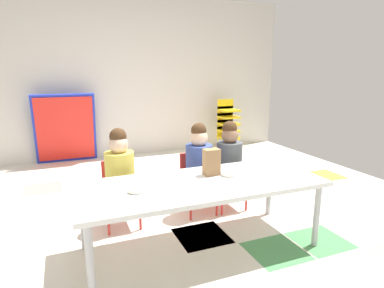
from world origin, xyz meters
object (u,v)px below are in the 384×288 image
object	(u,v)px
paper_bag_brown	(211,162)
folded_activity_table	(65,129)
kid_chair_yellow_stack	(228,123)
donut_powdered_loose	(228,174)
seated_child_middle_seat	(199,160)
paper_plate_near_edge	(136,193)
seated_child_near_camera	(120,169)
donut_powdered_on_plate	(136,190)
seated_child_far_right	(229,157)
craft_table	(201,187)

from	to	relation	value
paper_bag_brown	folded_activity_table	bearing A→B (deg)	110.31
kid_chair_yellow_stack	donut_powdered_loose	distance (m)	3.14
seated_child_middle_seat	paper_plate_near_edge	size ratio (longest dim) A/B	5.10
seated_child_middle_seat	kid_chair_yellow_stack	world-z (taller)	seated_child_middle_seat
seated_child_near_camera	donut_powdered_on_plate	distance (m)	0.66
donut_powdered_on_plate	seated_child_middle_seat	bearing A→B (deg)	40.82
seated_child_near_camera	seated_child_middle_seat	size ratio (longest dim) A/B	1.00
seated_child_far_right	paper_plate_near_edge	bearing A→B (deg)	-149.01
paper_plate_near_edge	donut_powdered_on_plate	world-z (taller)	donut_powdered_on_plate
craft_table	seated_child_far_right	xyz separation A→B (m)	(0.58, 0.61, 0.04)
kid_chair_yellow_stack	seated_child_far_right	bearing A→B (deg)	-117.83
paper_bag_brown	donut_powdered_loose	size ratio (longest dim) A/B	1.92
craft_table	donut_powdered_loose	xyz separation A→B (m)	(0.27, 0.06, 0.06)
kid_chair_yellow_stack	seated_child_middle_seat	bearing A→B (deg)	-124.21
craft_table	kid_chair_yellow_stack	size ratio (longest dim) A/B	2.09
seated_child_near_camera	folded_activity_table	xyz separation A→B (m)	(-0.41, 2.47, -0.02)
seated_child_far_right	donut_powdered_loose	size ratio (longest dim) A/B	7.99
kid_chair_yellow_stack	donut_powdered_loose	xyz separation A→B (m)	(-1.48, -2.77, 0.06)
seated_child_near_camera	donut_powdered_on_plate	bearing A→B (deg)	-89.94
kid_chair_yellow_stack	seated_child_near_camera	bearing A→B (deg)	-135.78
kid_chair_yellow_stack	paper_plate_near_edge	distance (m)	3.67
seated_child_middle_seat	donut_powdered_loose	distance (m)	0.56
seated_child_far_right	seated_child_middle_seat	bearing A→B (deg)	180.00
kid_chair_yellow_stack	donut_powdered_on_plate	bearing A→B (deg)	-128.32
kid_chair_yellow_stack	paper_bag_brown	size ratio (longest dim) A/B	4.18
seated_child_far_right	donut_powdered_loose	world-z (taller)	seated_child_far_right
seated_child_near_camera	paper_plate_near_edge	bearing A→B (deg)	-89.94
seated_child_near_camera	kid_chair_yellow_stack	xyz separation A→B (m)	(2.27, 2.21, -0.04)
seated_child_near_camera	folded_activity_table	world-z (taller)	folded_activity_table
seated_child_middle_seat	donut_powdered_on_plate	world-z (taller)	seated_child_middle_seat
seated_child_far_right	kid_chair_yellow_stack	size ratio (longest dim) A/B	1.00
craft_table	folded_activity_table	distance (m)	3.23
paper_bag_brown	paper_plate_near_edge	world-z (taller)	paper_bag_brown
folded_activity_table	paper_plate_near_edge	world-z (taller)	folded_activity_table
donut_powdered_on_plate	donut_powdered_loose	world-z (taller)	donut_powdered_on_plate
donut_powdered_on_plate	craft_table	bearing A→B (deg)	5.33
seated_child_middle_seat	seated_child_far_right	bearing A→B (deg)	0.00
craft_table	donut_powdered_loose	world-z (taller)	donut_powdered_loose
seated_child_far_right	kid_chair_yellow_stack	bearing A→B (deg)	62.17
folded_activity_table	donut_powdered_loose	xyz separation A→B (m)	(1.21, -3.03, 0.04)
seated_child_middle_seat	paper_plate_near_edge	distance (m)	1.02
craft_table	paper_bag_brown	xyz separation A→B (m)	(0.15, 0.14, 0.15)
kid_chair_yellow_stack	paper_bag_brown	distance (m)	3.13
donut_powdered_loose	seated_child_near_camera	bearing A→B (deg)	145.08
folded_activity_table	paper_bag_brown	xyz separation A→B (m)	(1.09, -2.95, 0.13)
kid_chair_yellow_stack	paper_bag_brown	world-z (taller)	kid_chair_yellow_stack
seated_child_far_right	donut_powdered_on_plate	distance (m)	1.29
craft_table	kid_chair_yellow_stack	bearing A→B (deg)	58.32
donut_powdered_loose	kid_chair_yellow_stack	bearing A→B (deg)	61.89
seated_child_near_camera	donut_powdered_on_plate	size ratio (longest dim) A/B	8.03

